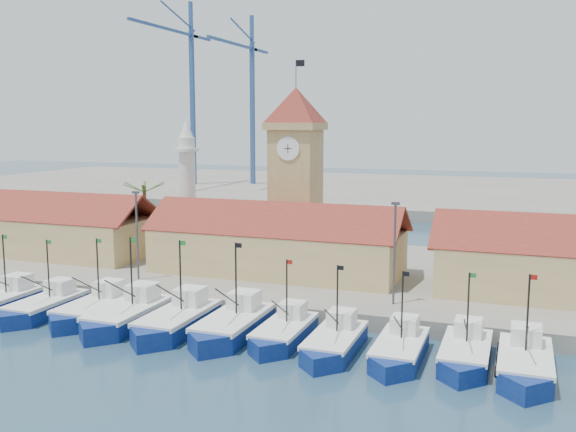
% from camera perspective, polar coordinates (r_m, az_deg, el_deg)
% --- Properties ---
extents(ground, '(400.00, 400.00, 0.00)m').
position_cam_1_polar(ground, '(51.70, -9.10, -11.31)').
color(ground, '#1B3349').
rests_on(ground, ground).
extents(quay, '(140.00, 32.00, 1.50)m').
position_cam_1_polar(quay, '(72.53, 0.16, -4.89)').
color(quay, gray).
rests_on(quay, ground).
extents(terminal, '(240.00, 80.00, 2.00)m').
position_cam_1_polar(terminal, '(155.16, 11.02, 2.07)').
color(terminal, gray).
rests_on(terminal, ground).
extents(boat_1, '(3.48, 9.55, 7.22)m').
position_cam_1_polar(boat_1, '(62.37, -20.91, -7.63)').
color(boat_1, navy).
rests_on(boat_1, ground).
extents(boat_2, '(3.64, 9.96, 7.54)m').
position_cam_1_polar(boat_2, '(59.87, -16.94, -8.06)').
color(boat_2, navy).
rests_on(boat_2, ground).
extents(boat_3, '(3.88, 10.63, 8.04)m').
position_cam_1_polar(boat_3, '(57.02, -14.18, -8.72)').
color(boat_3, navy).
rests_on(boat_3, ground).
extents(boat_4, '(3.88, 10.63, 8.05)m').
position_cam_1_polar(boat_4, '(54.71, -9.96, -9.31)').
color(boat_4, navy).
rests_on(boat_4, ground).
extents(boat_5, '(3.90, 10.68, 8.08)m').
position_cam_1_polar(boat_5, '(52.93, -5.05, -9.82)').
color(boat_5, navy).
rests_on(boat_5, ground).
extents(boat_6, '(3.34, 9.15, 6.93)m').
position_cam_1_polar(boat_6, '(51.52, -0.44, -10.44)').
color(boat_6, navy).
rests_on(boat_6, ground).
extents(boat_7, '(3.39, 9.28, 7.02)m').
position_cam_1_polar(boat_7, '(49.32, 4.09, -11.31)').
color(boat_7, navy).
rests_on(boat_7, ground).
extents(boat_8, '(3.33, 9.11, 6.90)m').
position_cam_1_polar(boat_8, '(48.50, 9.84, -11.77)').
color(boat_8, navy).
rests_on(boat_8, ground).
extents(boat_9, '(3.37, 9.23, 6.98)m').
position_cam_1_polar(boat_9, '(48.76, 15.48, -11.83)').
color(boat_9, navy).
rests_on(boat_9, ground).
extents(boat_10, '(3.57, 9.78, 7.40)m').
position_cam_1_polar(boat_10, '(47.85, 20.33, -12.39)').
color(boat_10, navy).
rests_on(boat_10, ground).
extents(hall_left, '(31.20, 10.13, 7.61)m').
position_cam_1_polar(hall_left, '(84.91, -21.59, -1.31)').
color(hall_left, '#DBB478').
rests_on(hall_left, quay).
extents(hall_center, '(27.04, 10.13, 7.61)m').
position_cam_1_polar(hall_center, '(68.19, -0.99, -2.95)').
color(hall_center, '#DBB478').
rests_on(hall_center, quay).
extents(clock_tower, '(5.80, 5.80, 22.70)m').
position_cam_1_polar(clock_tower, '(72.71, 0.70, 4.09)').
color(clock_tower, tan).
rests_on(clock_tower, quay).
extents(minaret, '(3.00, 3.00, 16.30)m').
position_cam_1_polar(minaret, '(80.86, -8.92, 2.82)').
color(minaret, silver).
rests_on(minaret, quay).
extents(palm_tree, '(5.60, 5.03, 8.39)m').
position_cam_1_polar(palm_tree, '(82.10, -12.60, 0.35)').
color(palm_tree, brown).
rests_on(palm_tree, quay).
extents(lamp_posts, '(80.70, 0.25, 9.03)m').
position_cam_1_polar(lamp_posts, '(60.26, -3.28, -2.04)').
color(lamp_posts, '#3F3F44').
rests_on(lamp_posts, quay).
extents(crane_blue_far, '(1.00, 37.04, 44.75)m').
position_cam_1_polar(crane_blue_far, '(162.76, -8.86, 11.64)').
color(crane_blue_far, '#2B4C83').
rests_on(crane_blue_far, terminal).
extents(crane_blue_near, '(1.00, 33.95, 41.64)m').
position_cam_1_polar(crane_blue_near, '(162.36, -3.42, 11.04)').
color(crane_blue_near, '#2B4C83').
rests_on(crane_blue_near, terminal).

